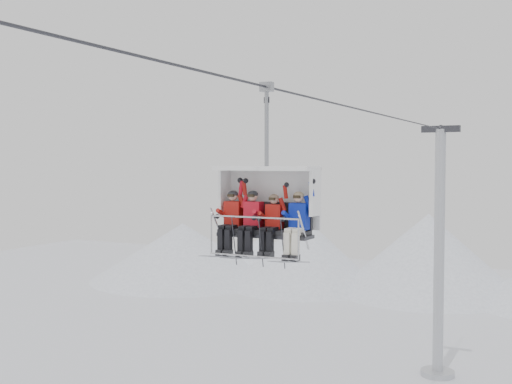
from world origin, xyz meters
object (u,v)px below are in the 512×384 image
at_px(skier_center_left, 251,220).
at_px(skier_far_right, 297,222).
at_px(chairlift_carrier, 269,200).
at_px(skier_far_left, 231,219).
at_px(skier_center_right, 272,222).
at_px(lift_tower_right, 439,270).

height_order(skier_center_left, skier_far_right, same).
distance_m(chairlift_carrier, skier_far_right, 1.02).
bearing_deg(skier_far_left, skier_far_right, 0.04).
distance_m(chairlift_carrier, skier_center_right, 0.63).
distance_m(skier_center_right, skier_far_right, 0.62).
relative_size(lift_tower_right, skier_far_right, 7.99).
height_order(lift_tower_right, chairlift_carrier, lift_tower_right).
bearing_deg(skier_center_left, chairlift_carrier, 44.71).
bearing_deg(skier_far_right, lift_tower_right, 92.26).
bearing_deg(skier_far_right, skier_center_left, 180.00).
distance_m(skier_center_left, skier_far_right, 1.16).
height_order(chairlift_carrier, skier_center_right, chairlift_carrier).
relative_size(chairlift_carrier, skier_far_left, 2.36).
xyz_separation_m(chairlift_carrier, skier_far_left, (-0.84, -0.31, -0.47)).
distance_m(lift_tower_right, chairlift_carrier, 21.88).
bearing_deg(skier_center_right, skier_far_right, 0.87).
height_order(skier_far_left, skier_center_left, skier_center_left).
relative_size(lift_tower_right, chairlift_carrier, 3.38).
bearing_deg(skier_center_right, skier_far_left, 179.57).
bearing_deg(skier_center_left, skier_center_right, -0.99).
xyz_separation_m(skier_center_left, skier_center_right, (0.54, -0.01, -0.03)).
height_order(lift_tower_right, skier_center_right, lift_tower_right).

